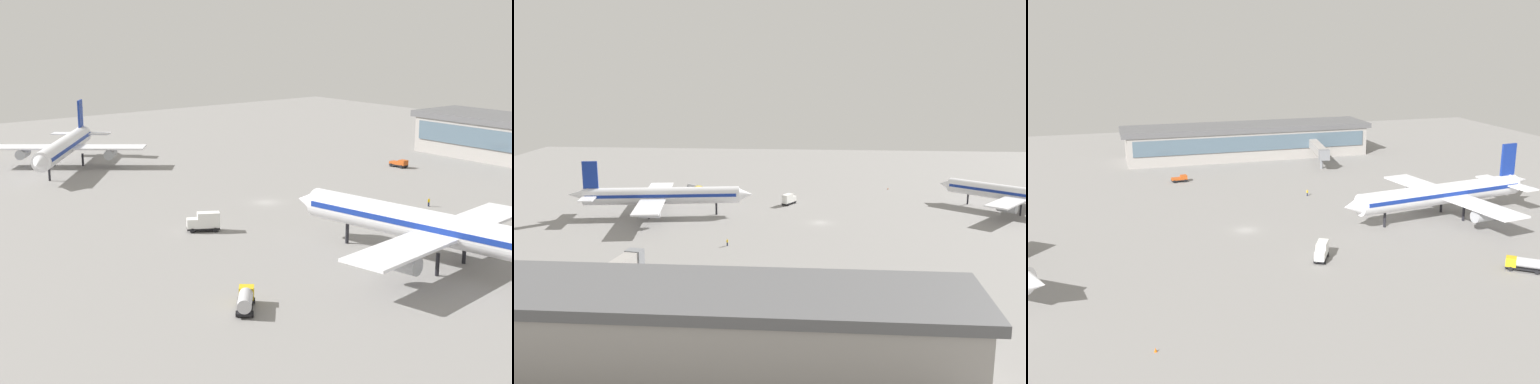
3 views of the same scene
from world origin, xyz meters
The scene contains 10 objects.
ground centered at (0.00, 0.00, 0.00)m, with size 288.00×288.00×0.00m, color gray.
terminal_building centered at (-19.13, -77.94, 5.62)m, with size 83.74×19.06×11.02m.
airplane_at_gate centered at (56.88, 16.94, 5.31)m, with size 40.34×34.46×14.60m.
airplane_taxiing centered at (-45.25, 4.37, 5.76)m, with size 51.94×42.01×15.83m.
pushback_tractor centered at (7.81, -47.85, 0.97)m, with size 4.52×2.47×1.90m.
fuel_truck centered at (-42.26, 36.92, 1.39)m, with size 6.05×5.51×2.50m.
catering_truck centered at (-9.58, 21.10, 1.70)m, with size 4.39×5.82×3.30m.
ground_crew_worker centered at (-21.91, -22.84, 0.85)m, with size 0.41×0.58×1.67m.
jet_bridge centered at (-37.84, -58.25, 5.14)m, with size 6.80×23.66×6.74m.
safety_cone_near_gate centered at (23.45, 46.53, 0.30)m, with size 0.44×0.44×0.60m, color #EA590C.
Camera 2 is at (-0.90, -155.49, 41.60)m, focal length 41.43 mm.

